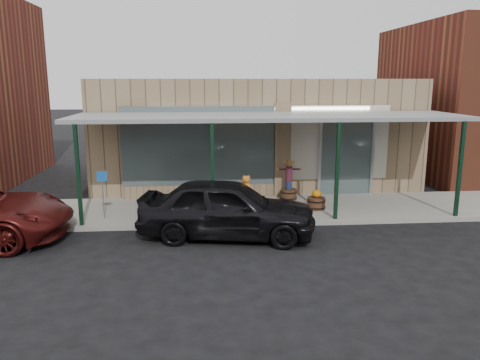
{
  "coord_description": "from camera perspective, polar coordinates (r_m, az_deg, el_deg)",
  "views": [
    {
      "loc": [
        -2.1,
        -10.81,
        4.15
      ],
      "look_at": [
        -0.98,
        2.6,
        1.27
      ],
      "focal_mm": 35.0,
      "sensor_mm": 36.0,
      "label": 1
    }
  ],
  "objects": [
    {
      "name": "barrel_scarecrow",
      "position": [
        16.0,
        5.96,
        -0.71
      ],
      "size": [
        0.86,
        0.63,
        1.42
      ],
      "rotation": [
        0.0,
        0.0,
        -0.17
      ],
      "color": "#533621",
      "rests_on": "sidewalk"
    },
    {
      "name": "ground",
      "position": [
        11.77,
        5.89,
        -8.64
      ],
      "size": [
        120.0,
        120.0,
        0.0
      ],
      "primitive_type": "plane",
      "color": "black",
      "rests_on": "ground"
    },
    {
      "name": "handicap_sign",
      "position": [
        14.22,
        -16.42,
        -0.99
      ],
      "size": [
        0.28,
        0.11,
        1.41
      ],
      "rotation": [
        0.0,
        0.0,
        0.32
      ],
      "color": "gray",
      "rests_on": "sidewalk"
    },
    {
      "name": "parked_sedan",
      "position": [
        12.51,
        -1.57,
        -3.46
      ],
      "size": [
        4.95,
        2.67,
        1.6
      ],
      "rotation": [
        0.0,
        0.0,
        1.4
      ],
      "color": "black",
      "rests_on": "ground"
    },
    {
      "name": "storefront",
      "position": [
        19.2,
        1.53,
        5.91
      ],
      "size": [
        12.0,
        6.25,
        4.2
      ],
      "color": "#8C7456",
      "rests_on": "ground"
    },
    {
      "name": "sidewalk",
      "position": [
        15.12,
        3.39,
        -3.59
      ],
      "size": [
        40.0,
        3.2,
        0.15
      ],
      "primitive_type": "cube",
      "color": "gray",
      "rests_on": "ground"
    },
    {
      "name": "barrel_pumpkin",
      "position": [
        14.99,
        9.29,
        -2.64
      ],
      "size": [
        0.61,
        0.61,
        0.66
      ],
      "rotation": [
        0.0,
        0.0,
        0.1
      ],
      "color": "#533621",
      "rests_on": "sidewalk"
    },
    {
      "name": "awning",
      "position": [
        14.57,
        3.56,
        7.56
      ],
      "size": [
        12.0,
        3.0,
        3.04
      ],
      "color": "gray",
      "rests_on": "ground"
    },
    {
      "name": "block_buildings_near",
      "position": [
        20.43,
        6.94,
        10.9
      ],
      "size": [
        61.0,
        8.0,
        8.0
      ],
      "color": "brown",
      "rests_on": "ground"
    }
  ]
}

